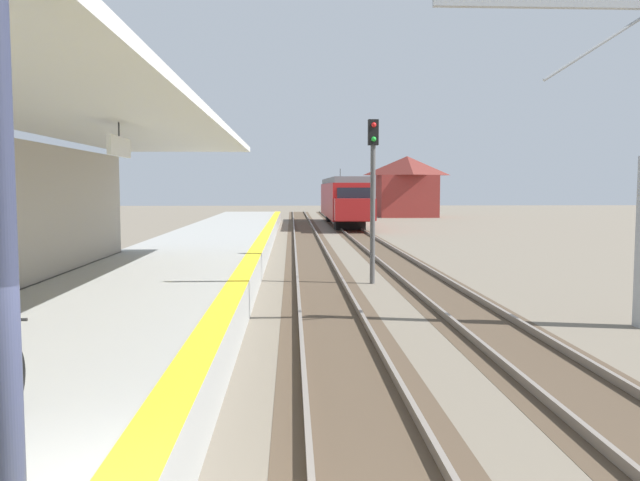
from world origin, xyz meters
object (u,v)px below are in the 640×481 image
at_px(rail_signal_post, 373,184).
at_px(catenary_pylon_far_side, 638,162).
at_px(distant_trackside_house, 407,185).
at_px(approaching_train, 344,199).

distance_m(rail_signal_post, catenary_pylon_far_side, 8.41).
height_order(catenary_pylon_far_side, distant_trackside_house, catenary_pylon_far_side).
bearing_deg(distant_trackside_house, catenary_pylon_far_side, -94.93).
bearing_deg(rail_signal_post, catenary_pylon_far_side, -54.51).
height_order(rail_signal_post, distant_trackside_house, distant_trackside_house).
bearing_deg(approaching_train, rail_signal_post, -93.01).
bearing_deg(approaching_train, catenary_pylon_far_side, -85.49).
relative_size(approaching_train, distant_trackside_house, 2.97).
bearing_deg(catenary_pylon_far_side, approaching_train, 94.51).
height_order(approaching_train, catenary_pylon_far_side, catenary_pylon_far_side).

